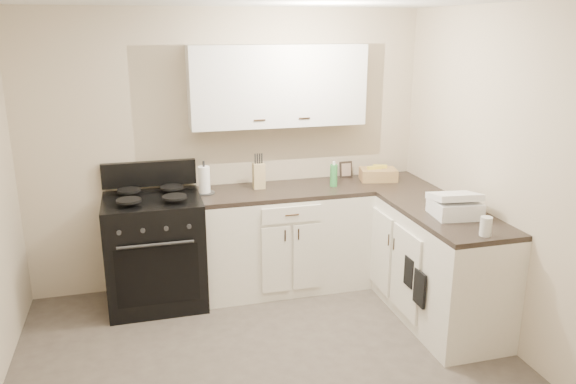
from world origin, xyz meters
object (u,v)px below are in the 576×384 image
object	(u,v)px
paper_towel	(204,180)
wicker_basket	(378,174)
countertop_grill	(455,208)
knife_block	(259,176)
stove	(155,253)

from	to	relation	value
paper_towel	wicker_basket	world-z (taller)	paper_towel
paper_towel	countertop_grill	bearing A→B (deg)	-32.05
knife_block	countertop_grill	size ratio (longest dim) A/B	0.67
knife_block	paper_towel	size ratio (longest dim) A/B	0.95
stove	wicker_basket	distance (m)	2.16
countertop_grill	stove	bearing A→B (deg)	161.87
stove	knife_block	xyz separation A→B (m)	(0.95, 0.11, 0.59)
stove	countertop_grill	xyz separation A→B (m)	(2.23, -1.04, 0.54)
countertop_grill	knife_block	bearing A→B (deg)	144.96
knife_block	countertop_grill	xyz separation A→B (m)	(1.28, -1.15, -0.05)
stove	knife_block	size ratio (longest dim) A/B	4.32
knife_block	countertop_grill	world-z (taller)	knife_block
stove	paper_towel	bearing A→B (deg)	8.61
knife_block	paper_towel	xyz separation A→B (m)	(-0.49, -0.04, 0.01)
stove	wicker_basket	xyz separation A→B (m)	(2.09, 0.08, 0.54)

